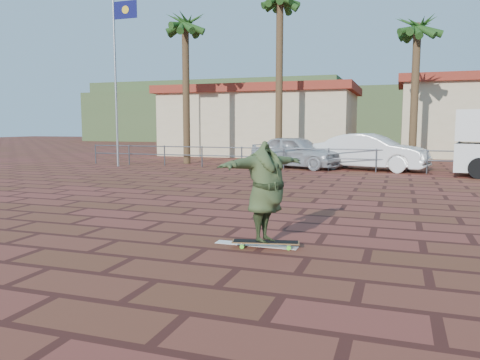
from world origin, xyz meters
name	(u,v)px	position (x,y,z in m)	size (l,w,h in m)	color
ground	(240,227)	(0.00, 0.00, 0.00)	(120.00, 120.00, 0.00)	maroon
paint_stripe	(256,245)	(0.70, -1.20, 0.00)	(1.40, 0.22, 0.01)	white
guardrail	(329,155)	(0.00, 12.00, 0.68)	(24.06, 0.06, 1.00)	#47494F
flagpole	(117,69)	(-9.87, 11.00, 4.64)	(1.30, 0.10, 8.00)	gray
palm_far_left	(185,28)	(-7.50, 13.50, 6.83)	(2.40, 2.40, 8.25)	brown
palm_left	(280,5)	(-3.00, 15.00, 7.95)	(2.40, 2.40, 9.45)	brown
palm_center	(417,31)	(3.50, 15.50, 6.36)	(2.40, 2.40, 7.75)	brown
building_west	(261,121)	(-6.00, 22.00, 2.28)	(12.60, 7.60, 4.50)	beige
hill_front	(375,117)	(0.00, 50.00, 3.00)	(70.00, 18.00, 6.00)	#384C28
hill_back	(221,111)	(-22.00, 56.00, 4.00)	(35.00, 14.00, 8.00)	#384C28
longboard	(266,242)	(0.90, -1.31, 0.09)	(1.12, 0.47, 0.11)	olive
skateboarder	(266,192)	(0.90, -1.31, 0.92)	(2.01, 0.55, 1.63)	#3A4A27
car_silver	(296,152)	(-1.65, 13.00, 0.75)	(1.78, 4.42, 1.50)	#A7AAAE
car_white	(371,152)	(1.71, 13.00, 0.81)	(1.70, 4.89, 1.61)	silver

